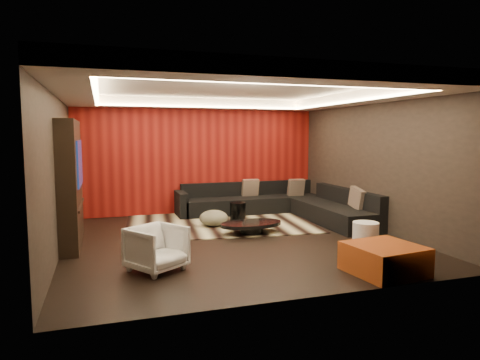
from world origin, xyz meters
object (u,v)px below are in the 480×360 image
object	(u,v)px
drum_stool	(238,212)
orange_ottoman	(384,259)
armchair	(157,248)
sectional_sofa	(281,206)
white_side_table	(365,238)
coffee_table	(251,228)

from	to	relation	value
drum_stool	orange_ottoman	size ratio (longest dim) A/B	0.46
armchair	sectional_sofa	xyz separation A→B (m)	(3.33, 3.26, -0.06)
white_side_table	sectional_sofa	distance (m)	3.43
drum_stool	armchair	xyz separation A→B (m)	(-2.16, -2.96, 0.09)
orange_ottoman	armchair	xyz separation A→B (m)	(-3.03, 1.10, 0.12)
coffee_table	armchair	bearing A→B (deg)	-139.58
armchair	sectional_sofa	size ratio (longest dim) A/B	0.20
armchair	sectional_sofa	bearing A→B (deg)	10.53
coffee_table	armchair	world-z (taller)	armchair
drum_stool	orange_ottoman	world-z (taller)	drum_stool
drum_stool	armchair	bearing A→B (deg)	-126.07
drum_stool	armchair	world-z (taller)	armchair
white_side_table	orange_ottoman	world-z (taller)	white_side_table
white_side_table	armchair	bearing A→B (deg)	177.08
drum_stool	white_side_table	bearing A→B (deg)	-69.06
orange_ottoman	white_side_table	bearing A→B (deg)	70.87
orange_ottoman	armchair	distance (m)	3.23
coffee_table	sectional_sofa	distance (m)	1.99
orange_ottoman	drum_stool	bearing A→B (deg)	102.14
white_side_table	orange_ottoman	size ratio (longest dim) A/B	0.57
coffee_table	armchair	xyz separation A→B (m)	(-2.05, -1.74, 0.20)
armchair	white_side_table	bearing A→B (deg)	-36.77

